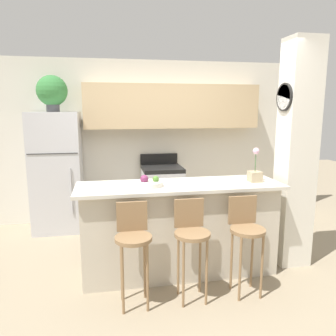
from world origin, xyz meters
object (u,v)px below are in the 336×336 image
refrigerator (57,172)px  bar_stool_left (133,240)px  orchid_vase (255,173)px  trash_bin (98,219)px  stove_range (162,194)px  fruit_bowl (150,183)px  bar_stool_right (246,231)px  potted_plant_on_fridge (52,92)px  bar_stool_mid (191,235)px

refrigerator → bar_stool_left: bearing=-66.2°
orchid_vase → trash_bin: 2.46m
stove_range → orchid_vase: orchid_vase is taller
stove_range → bar_stool_left: 2.23m
fruit_bowl → stove_range: bearing=76.3°
bar_stool_right → potted_plant_on_fridge: bearing=133.5°
stove_range → orchid_vase: bearing=-65.5°
bar_stool_left → stove_range: bearing=73.7°
stove_range → fruit_bowl: fruit_bowl is taller
fruit_bowl → bar_stool_left: bearing=-114.8°
fruit_bowl → potted_plant_on_fridge: bearing=124.7°
fruit_bowl → trash_bin: 1.80m
refrigerator → bar_stool_right: bearing=-46.5°
refrigerator → orchid_vase: (2.32, -1.67, 0.23)m
bar_stool_mid → orchid_vase: 1.07m
refrigerator → potted_plant_on_fridge: 1.16m
bar_stool_right → trash_bin: size_ratio=2.51×
refrigerator → trash_bin: refrigerator is taller
bar_stool_mid → orchid_vase: (0.84, 0.47, 0.48)m
refrigerator → trash_bin: (0.57, -0.20, -0.69)m
bar_stool_mid → orchid_vase: size_ratio=2.55×
refrigerator → orchid_vase: 2.87m
refrigerator → bar_stool_mid: bearing=-55.2°
bar_stool_left → orchid_vase: bearing=18.9°
stove_range → bar_stool_right: stove_range is taller
orchid_vase → refrigerator: bearing=144.4°
bar_stool_mid → potted_plant_on_fridge: potted_plant_on_fridge is taller
bar_stool_mid → bar_stool_left: bearing=180.0°
potted_plant_on_fridge → stove_range: bearing=-0.2°
orchid_vase → trash_bin: bearing=140.1°
bar_stool_left → orchid_vase: (1.38, 0.47, 0.48)m
refrigerator → orchid_vase: refrigerator is taller
fruit_bowl → bar_stool_mid: bearing=-54.8°
stove_range → bar_stool_right: 2.19m
bar_stool_left → refrigerator: bearing=113.8°
stove_range → fruit_bowl: 1.81m
orchid_vase → bar_stool_left: bearing=-161.1°
refrigerator → potted_plant_on_fridge: size_ratio=3.44×
bar_stool_right → fruit_bowl: 1.07m
stove_range → trash_bin: bearing=-168.7°
bar_stool_left → bar_stool_right: 1.09m
bar_stool_right → fruit_bowl: size_ratio=3.61×
stove_range → potted_plant_on_fridge: 2.22m
refrigerator → trash_bin: size_ratio=4.61×
bar_stool_left → bar_stool_mid: same height
bar_stool_right → fruit_bowl: (-0.87, 0.47, 0.41)m
trash_bin → stove_range: bearing=11.3°
bar_stool_mid → potted_plant_on_fridge: size_ratio=1.87×
stove_range → trash_bin: 1.05m
refrigerator → stove_range: 1.62m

